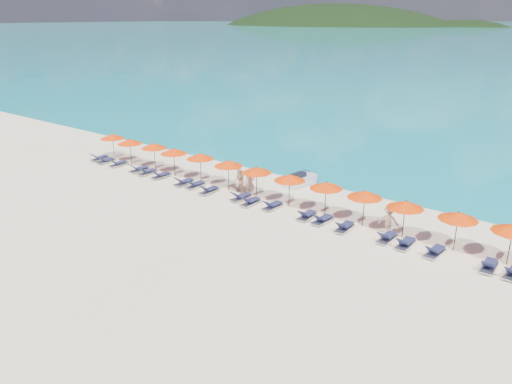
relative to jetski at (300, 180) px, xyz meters
The scene contains 38 objects.
ground 8.96m from the jetski, 87.22° to the right, with size 1400.00×1400.00×0.00m, color beige.
headland_main 610.94m from the jetski, 119.43° to the left, with size 374.00×242.00×126.50m.
headland_small 572.10m from the jetski, 105.19° to the left, with size 162.00×126.00×85.50m.
jetski is the anchor object (origin of this frame).
beachgoer_a 4.44m from the jetski, 109.98° to the right, with size 0.71×0.47×1.96m, color tan.
beachgoer_b 4.85m from the jetski, 120.10° to the right, with size 0.88×0.51×1.81m, color tan.
beachgoer_c 9.88m from the jetski, 26.37° to the right, with size 1.14×0.53×1.77m, color tan.
umbrella_0 17.41m from the jetski, 166.55° to the right, with size 2.10×2.10×2.28m.
umbrella_1 14.91m from the jetski, 163.24° to the right, with size 2.10×2.10×2.28m.
umbrella_2 12.27m from the jetski, 160.63° to the right, with size 2.10×2.10×2.28m.
umbrella_3 10.06m from the jetski, 154.95° to the right, with size 2.10×2.10×2.28m.
umbrella_4 7.67m from the jetski, 147.72° to the right, with size 2.10×2.10×2.28m.
umbrella_5 5.63m from the jetski, 129.76° to the right, with size 2.10×2.10×2.28m.
umbrella_6 4.57m from the jetski, 101.95° to the right, with size 2.10×2.10×2.28m.
umbrella_7 4.87m from the jetski, 66.29° to the right, with size 2.10×2.10×2.28m.
umbrella_8 6.31m from the jetski, 42.29° to the right, with size 2.10×2.10×2.28m.
umbrella_9 8.40m from the jetski, 30.04° to the right, with size 2.10×2.10×2.28m.
umbrella_10 10.71m from the jetski, 23.89° to the right, with size 2.10×2.10×2.28m.
umbrella_11 13.29m from the jetski, 18.46° to the right, with size 2.10×2.10×2.28m.
lounger_0 18.20m from the jetski, 163.53° to the right, with size 0.62×1.70×0.66m.
lounger_1 17.15m from the jetski, 161.88° to the right, with size 0.68×1.72×0.66m.
lounger_2 15.62m from the jetski, 160.31° to the right, with size 0.64×1.71×0.66m.
lounger_3 13.17m from the jetski, 156.68° to the right, with size 0.76×1.75×0.66m.
lounger_4 12.20m from the jetski, 154.14° to the right, with size 0.64×1.71×0.66m.
lounger_5 10.81m from the jetski, 150.86° to the right, with size 0.66×1.71×0.66m.
lounger_6 8.69m from the jetski, 142.06° to the right, with size 0.65×1.71×0.66m.
lounger_7 7.78m from the jetski, 137.59° to the right, with size 0.63×1.71×0.66m.
lounger_8 6.90m from the jetski, 126.57° to the right, with size 0.67×1.72×0.66m.
lounger_9 5.42m from the jetski, 105.55° to the right, with size 0.78×1.75×0.66m.
lounger_10 5.55m from the jetski, 93.73° to the right, with size 0.68×1.72×0.66m.
lounger_11 5.38m from the jetski, 76.71° to the right, with size 0.65×1.71×0.66m.
lounger_12 6.56m from the jetski, 53.47° to the right, with size 0.71×1.73×0.66m.
lounger_13 7.26m from the jetski, 46.39° to the right, with size 0.76×1.75×0.66m.
lounger_14 8.56m from the jetski, 39.39° to the right, with size 0.72×1.73×0.66m.
lounger_15 10.60m from the jetski, 29.81° to the right, with size 0.64×1.71×0.66m.
lounger_16 11.62m from the jetski, 27.55° to the right, with size 0.63×1.70×0.66m.
lounger_17 13.07m from the jetski, 24.27° to the right, with size 0.74×1.74×0.66m.
lounger_18 15.51m from the jetski, 19.90° to the right, with size 0.70×1.73×0.66m.
Camera 1 is at (18.55, -20.85, 11.95)m, focal length 35.00 mm.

